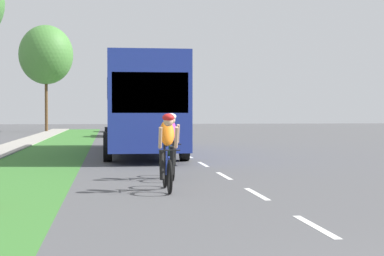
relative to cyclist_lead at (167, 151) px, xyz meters
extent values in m
plane|color=#4C4C4F|center=(1.70, 11.07, -0.81)|extent=(120.00, 120.00, 0.00)
cube|color=#38722D|center=(-3.41, 11.07, -0.81)|extent=(2.83, 70.00, 0.01)
cube|color=white|center=(1.70, -4.18, -0.81)|extent=(0.12, 1.80, 0.01)
cube|color=white|center=(1.70, -0.68, -0.81)|extent=(0.12, 1.80, 0.01)
cube|color=white|center=(1.70, 2.82, -0.81)|extent=(0.12, 1.80, 0.01)
cube|color=white|center=(1.70, 6.32, -0.81)|extent=(0.12, 1.80, 0.01)
cube|color=white|center=(1.70, 9.82, -0.81)|extent=(0.12, 1.80, 0.01)
cube|color=white|center=(1.70, 13.32, -0.81)|extent=(0.12, 1.80, 0.01)
cube|color=white|center=(1.70, 16.82, -0.81)|extent=(0.12, 1.80, 0.01)
cube|color=white|center=(1.70, 20.32, -0.81)|extent=(0.12, 1.80, 0.01)
cube|color=white|center=(1.70, 23.82, -0.81)|extent=(0.12, 1.80, 0.01)
cube|color=white|center=(1.70, 27.32, -0.81)|extent=(0.12, 1.80, 0.01)
cube|color=white|center=(1.70, 30.82, -0.81)|extent=(0.12, 1.80, 0.01)
cube|color=white|center=(1.70, 34.32, -0.81)|extent=(0.12, 1.80, 0.01)
cube|color=white|center=(1.70, 37.82, -0.81)|extent=(0.12, 1.80, 0.01)
cube|color=white|center=(1.70, 41.32, -0.81)|extent=(0.12, 1.80, 0.01)
torus|color=black|center=(0.00, 0.55, -0.47)|extent=(0.06, 0.68, 0.68)
torus|color=black|center=(0.00, -0.49, -0.47)|extent=(0.06, 0.68, 0.68)
cylinder|color=#23389E|center=(0.00, -0.07, -0.29)|extent=(0.04, 0.59, 0.43)
cylinder|color=#23389E|center=(0.00, 0.21, -0.19)|extent=(0.04, 0.04, 0.55)
cylinder|color=#23389E|center=(0.00, -0.02, 0.04)|extent=(0.03, 0.55, 0.03)
cylinder|color=black|center=(0.00, -0.47, 0.05)|extent=(0.42, 0.02, 0.02)
ellipsoid|color=orange|center=(0.00, 0.05, 0.37)|extent=(0.30, 0.54, 0.63)
sphere|color=tan|center=(0.00, -0.23, 0.61)|extent=(0.20, 0.20, 0.20)
ellipsoid|color=red|center=(0.00, -0.23, 0.69)|extent=(0.24, 0.28, 0.16)
cylinder|color=tan|center=(-0.16, -0.23, 0.29)|extent=(0.07, 0.26, 0.45)
cylinder|color=tan|center=(0.16, -0.23, 0.29)|extent=(0.07, 0.26, 0.45)
cylinder|color=black|center=(-0.10, 0.13, -0.29)|extent=(0.10, 0.30, 0.60)
cylinder|color=black|center=(0.10, 0.08, -0.19)|extent=(0.10, 0.25, 0.61)
torus|color=black|center=(0.28, 2.80, -0.47)|extent=(0.06, 0.68, 0.68)
torus|color=black|center=(0.28, 1.76, -0.47)|extent=(0.06, 0.68, 0.68)
cylinder|color=#194C2D|center=(0.28, 2.18, -0.29)|extent=(0.04, 0.59, 0.43)
cylinder|color=#194C2D|center=(0.28, 2.46, -0.19)|extent=(0.04, 0.04, 0.55)
cylinder|color=#194C2D|center=(0.28, 2.23, 0.04)|extent=(0.03, 0.55, 0.03)
cylinder|color=black|center=(0.28, 1.78, 0.05)|extent=(0.42, 0.02, 0.02)
ellipsoid|color=#CC2D8C|center=(0.28, 2.30, 0.37)|extent=(0.30, 0.54, 0.63)
sphere|color=tan|center=(0.28, 2.02, 0.61)|extent=(0.20, 0.20, 0.20)
ellipsoid|color=white|center=(0.28, 2.02, 0.69)|extent=(0.24, 0.28, 0.16)
cylinder|color=tan|center=(0.12, 2.02, 0.29)|extent=(0.07, 0.26, 0.45)
cylinder|color=tan|center=(0.44, 2.02, 0.29)|extent=(0.07, 0.26, 0.45)
cylinder|color=black|center=(0.18, 2.38, -0.29)|extent=(0.10, 0.30, 0.60)
cylinder|color=black|center=(0.38, 2.33, -0.19)|extent=(0.10, 0.25, 0.61)
cube|color=#23389E|center=(0.04, 11.52, 1.12)|extent=(2.50, 11.60, 3.10)
cube|color=#1E2833|center=(0.04, 11.52, 1.52)|extent=(2.52, 10.67, 0.64)
cube|color=#1E2833|center=(0.04, 5.75, 1.37)|extent=(2.25, 0.06, 1.20)
cylinder|color=black|center=(-1.21, 7.75, -0.33)|extent=(0.28, 0.96, 0.96)
cylinder|color=black|center=(1.29, 7.75, -0.33)|extent=(0.28, 0.96, 0.96)
cylinder|color=black|center=(-1.21, 14.71, -0.33)|extent=(0.28, 0.96, 0.96)
cylinder|color=black|center=(1.29, 14.71, -0.33)|extent=(0.28, 0.96, 0.96)
cube|color=#194C2D|center=(-0.08, 28.94, -0.09)|extent=(1.96, 5.10, 0.76)
cube|color=#194C2D|center=(-0.08, 28.18, 0.51)|extent=(1.80, 1.78, 0.64)
cube|color=#1E2833|center=(-0.08, 27.46, 0.49)|extent=(1.67, 0.08, 0.52)
cube|color=#194C2D|center=(-0.98, 29.96, 0.21)|extent=(0.08, 2.81, 0.40)
cube|color=#194C2D|center=(0.82, 29.96, 0.21)|extent=(0.08, 2.81, 0.40)
cube|color=#194C2D|center=(-0.08, 31.45, 0.21)|extent=(1.80, 0.08, 0.40)
cylinder|color=black|center=(-1.06, 27.41, -0.43)|extent=(0.26, 0.76, 0.76)
cylinder|color=black|center=(0.90, 27.41, -0.43)|extent=(0.26, 0.76, 0.76)
cylinder|color=black|center=(-1.06, 30.47, -0.43)|extent=(0.26, 0.76, 0.76)
cylinder|color=black|center=(0.90, 30.47, -0.43)|extent=(0.26, 0.76, 0.76)
cube|color=silver|center=(0.06, 38.36, -0.17)|extent=(1.76, 4.30, 0.76)
cube|color=silver|center=(0.06, 38.51, 0.45)|extent=(1.55, 2.24, 0.52)
cube|color=#1E2833|center=(0.06, 37.55, 0.43)|extent=(1.44, 0.08, 0.44)
cylinder|color=black|center=(-0.82, 37.03, -0.49)|extent=(0.22, 0.64, 0.64)
cylinder|color=black|center=(0.94, 37.03, -0.49)|extent=(0.22, 0.64, 0.64)
cylinder|color=black|center=(-0.82, 39.70, -0.49)|extent=(0.22, 0.64, 0.64)
cylinder|color=black|center=(0.94, 39.70, -0.49)|extent=(0.22, 0.64, 0.64)
cube|color=maroon|center=(3.34, 47.64, 0.00)|extent=(1.90, 4.70, 1.00)
cube|color=maroon|center=(3.34, 47.84, 0.72)|extent=(1.71, 2.91, 0.52)
cube|color=#1E2833|center=(3.34, 46.58, 0.60)|extent=(1.56, 0.08, 0.44)
cylinder|color=black|center=(2.39, 46.23, -0.45)|extent=(0.25, 0.72, 0.72)
cylinder|color=black|center=(4.29, 46.23, -0.45)|extent=(0.25, 0.72, 0.72)
cylinder|color=black|center=(2.39, 49.05, -0.45)|extent=(0.25, 0.72, 0.72)
cylinder|color=black|center=(4.29, 49.05, -0.45)|extent=(0.25, 0.72, 0.72)
cylinder|color=brown|center=(-6.19, 39.04, 1.44)|extent=(0.24, 0.24, 4.50)
ellipsoid|color=#478438|center=(-6.19, 39.04, 5.42)|extent=(4.34, 4.34, 4.77)
camera|label=1|loc=(-1.17, -12.60, 0.80)|focal=58.42mm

